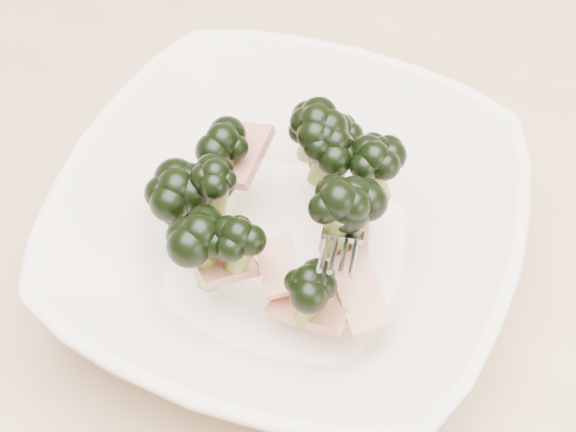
{
  "coord_description": "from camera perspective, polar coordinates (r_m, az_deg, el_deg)",
  "views": [
    {
      "loc": [
        0.08,
        -0.31,
        1.21
      ],
      "look_at": [
        -0.04,
        -0.04,
        0.8
      ],
      "focal_mm": 50.0,
      "sensor_mm": 36.0,
      "label": 1
    }
  ],
  "objects": [
    {
      "name": "broccoli_dish",
      "position": [
        0.51,
        -0.03,
        -0.58
      ],
      "size": [
        0.31,
        0.31,
        0.12
      ],
      "color": "beige",
      "rests_on": "dining_table"
    },
    {
      "name": "dining_table",
      "position": [
        0.64,
        4.98,
        -6.9
      ],
      "size": [
        1.2,
        0.8,
        0.75
      ],
      "color": "tan",
      "rests_on": "ground"
    }
  ]
}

